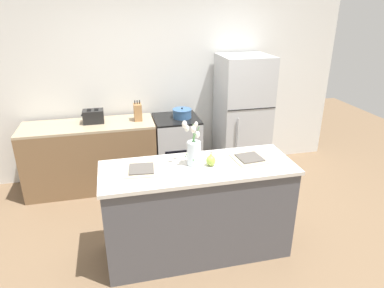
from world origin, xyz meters
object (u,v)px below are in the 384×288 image
object	(u,v)px
toaster	(93,116)
pear_figurine	(211,160)
plate_setting_right	(250,158)
plate_setting_left	(141,170)
stove_range	(177,148)
cooking_pot	(182,113)
flower_vase	(193,150)
knife_block	(138,112)
refrigerator	(242,117)

from	to	relation	value
toaster	pear_figurine	bearing A→B (deg)	-56.63
plate_setting_right	plate_setting_left	bearing A→B (deg)	180.00
stove_range	cooking_pot	size ratio (longest dim) A/B	3.54
plate_setting_right	cooking_pot	bearing A→B (deg)	102.30
stove_range	plate_setting_left	world-z (taller)	plate_setting_left
flower_vase	toaster	xyz separation A→B (m)	(-0.94, 1.60, -0.12)
pear_figurine	plate_setting_left	xyz separation A→B (m)	(-0.63, 0.05, -0.05)
pear_figurine	knife_block	bearing A→B (deg)	107.83
toaster	cooking_pot	distance (m)	1.16
pear_figurine	knife_block	distance (m)	1.71
toaster	cooking_pot	world-z (taller)	toaster
plate_setting_left	plate_setting_right	xyz separation A→B (m)	(1.03, 0.00, 0.00)
flower_vase	stove_range	bearing A→B (deg)	85.04
plate_setting_right	knife_block	xyz separation A→B (m)	(-0.93, 1.59, 0.05)
cooking_pot	pear_figurine	bearing A→B (deg)	-92.25
plate_setting_left	toaster	distance (m)	1.68
toaster	cooking_pot	xyz separation A→B (m)	(1.16, -0.06, -0.03)
refrigerator	knife_block	xyz separation A→B (m)	(-1.46, 0.02, 0.17)
toaster	knife_block	distance (m)	0.57
stove_range	pear_figurine	xyz separation A→B (m)	(0.02, -1.61, 0.56)
stove_range	flower_vase	world-z (taller)	flower_vase
knife_block	cooking_pot	bearing A→B (deg)	-3.30
flower_vase	cooking_pot	size ratio (longest dim) A/B	1.68
pear_figurine	toaster	size ratio (longest dim) A/B	0.51
cooking_pot	refrigerator	bearing A→B (deg)	1.01
flower_vase	knife_block	size ratio (longest dim) A/B	1.60
flower_vase	pear_figurine	size ratio (longest dim) A/B	2.99
flower_vase	cooking_pot	bearing A→B (deg)	82.11
flower_vase	plate_setting_left	world-z (taller)	flower_vase
cooking_pot	plate_setting_right	bearing A→B (deg)	-77.70
refrigerator	pear_figurine	bearing A→B (deg)	-120.07
plate_setting_left	plate_setting_right	world-z (taller)	same
stove_range	cooking_pot	xyz separation A→B (m)	(0.08, -0.01, 0.51)
plate_setting_left	toaster	size ratio (longest dim) A/B	1.19
plate_setting_left	plate_setting_right	bearing A→B (deg)	0.00
stove_range	pear_figurine	world-z (taller)	pear_figurine
pear_figurine	knife_block	world-z (taller)	knife_block
plate_setting_left	plate_setting_right	size ratio (longest dim) A/B	1.00
refrigerator	toaster	size ratio (longest dim) A/B	6.09
refrigerator	flower_vase	xyz separation A→B (m)	(-1.08, -1.55, 0.26)
stove_range	plate_setting_left	distance (m)	1.76
knife_block	plate_setting_left	bearing A→B (deg)	-93.89
stove_range	refrigerator	distance (m)	1.03
stove_range	refrigerator	size ratio (longest dim) A/B	0.53
toaster	knife_block	xyz separation A→B (m)	(0.57, -0.03, 0.03)
stove_range	cooking_pot	distance (m)	0.52
plate_setting_right	cooking_pot	xyz separation A→B (m)	(-0.34, 1.55, -0.00)
stove_range	flower_vase	bearing A→B (deg)	-94.96
refrigerator	plate_setting_left	xyz separation A→B (m)	(-1.57, -1.57, 0.12)
pear_figurine	stove_range	bearing A→B (deg)	90.56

